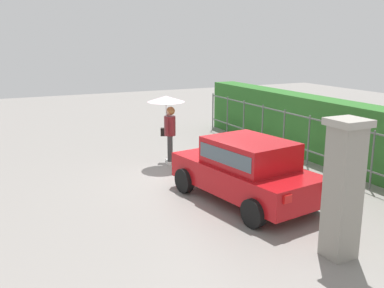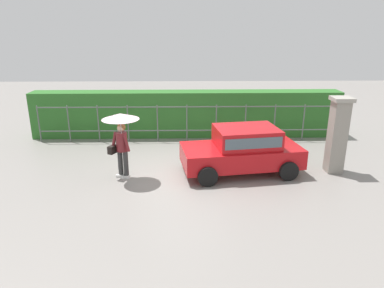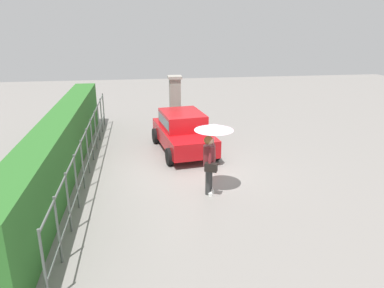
% 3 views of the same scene
% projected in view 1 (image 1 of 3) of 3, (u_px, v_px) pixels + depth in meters
% --- Properties ---
extents(ground_plane, '(40.00, 40.00, 0.00)m').
position_uv_depth(ground_plane, '(206.00, 179.00, 11.80)').
color(ground_plane, gray).
extents(car, '(3.92, 2.29, 1.48)m').
position_uv_depth(car, '(246.00, 168.00, 10.03)').
color(car, '#B71116').
rests_on(car, ground).
extents(pedestrian, '(1.09, 1.09, 2.05)m').
position_uv_depth(pedestrian, '(168.00, 113.00, 12.96)').
color(pedestrian, '#333333').
rests_on(pedestrian, ground).
extents(gate_pillar, '(0.60, 0.60, 2.42)m').
position_uv_depth(gate_pillar, '(343.00, 188.00, 7.36)').
color(gate_pillar, gray).
rests_on(gate_pillar, ground).
extents(fence_section, '(11.86, 0.05, 1.50)m').
position_uv_depth(fence_section, '(309.00, 138.00, 12.95)').
color(fence_section, '#59605B').
rests_on(fence_section, ground).
extents(hedge_row, '(12.81, 0.90, 1.90)m').
position_uv_depth(hedge_row, '(330.00, 132.00, 13.25)').
color(hedge_row, '#2D6B28').
rests_on(hedge_row, ground).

